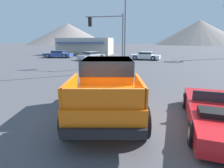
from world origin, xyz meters
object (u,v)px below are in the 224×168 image
at_px(parked_car_silver, 91,56).
at_px(traffic_light_main, 108,30).
at_px(orange_pickup_truck, 107,83).
at_px(red_convertible_car, 219,114).
at_px(parked_car_blue, 58,54).
at_px(parked_car_white, 145,56).
at_px(parked_car_tan, 72,52).
at_px(street_lamp_post, 125,16).

xyz_separation_m(parked_car_silver, traffic_light_main, (3.88, -6.43, 3.15)).
xyz_separation_m(orange_pickup_truck, red_convertible_car, (3.77, -0.54, -0.71)).
bearing_deg(parked_car_blue, red_convertible_car, -144.57).
distance_m(parked_car_blue, traffic_light_main, 13.66).
bearing_deg(traffic_light_main, parked_car_white, -116.26).
height_order(parked_car_white, parked_car_tan, parked_car_tan).
xyz_separation_m(parked_car_blue, parked_car_silver, (6.28, -2.15, 0.01)).
bearing_deg(parked_car_tan, orange_pickup_truck, 97.88).
height_order(orange_pickup_truck, parked_car_blue, orange_pickup_truck).
relative_size(parked_car_silver, street_lamp_post, 0.56).
xyz_separation_m(parked_car_tan, traffic_light_main, (10.46, -14.93, 3.14)).
xyz_separation_m(parked_car_white, traffic_light_main, (-3.92, -7.94, 3.17)).
height_order(parked_car_silver, parked_car_tan, parked_car_tan).
bearing_deg(traffic_light_main, red_convertible_car, 116.60).
bearing_deg(red_convertible_car, traffic_light_main, 124.74).
relative_size(orange_pickup_truck, parked_car_tan, 1.17).
height_order(orange_pickup_truck, red_convertible_car, orange_pickup_truck).
xyz_separation_m(red_convertible_car, street_lamp_post, (-4.21, 9.97, 4.29)).
height_order(red_convertible_car, parked_car_blue, parked_car_blue).
relative_size(parked_car_tan, traffic_light_main, 0.86).
xyz_separation_m(parked_car_blue, street_lamp_post, (12.23, -11.15, 4.12)).
bearing_deg(street_lamp_post, parked_car_tan, 125.61).
height_order(parked_car_silver, traffic_light_main, traffic_light_main).
bearing_deg(parked_car_white, parked_car_tan, 76.76).
bearing_deg(red_convertible_car, parked_car_tan, 129.50).
distance_m(parked_car_white, traffic_light_main, 9.41).
bearing_deg(orange_pickup_truck, parked_car_white, 75.60).
bearing_deg(parked_car_silver, red_convertible_car, -31.35).
bearing_deg(street_lamp_post, red_convertible_car, -67.11).
relative_size(red_convertible_car, parked_car_silver, 1.08).
relative_size(parked_car_white, parked_car_silver, 1.03).
xyz_separation_m(parked_car_silver, street_lamp_post, (5.95, -9.01, 4.11)).
relative_size(orange_pickup_truck, parked_car_blue, 1.16).
bearing_deg(orange_pickup_truck, traffic_light_main, 91.47).
height_order(orange_pickup_truck, parked_car_tan, orange_pickup_truck).
height_order(parked_car_white, parked_car_blue, parked_car_blue).
height_order(red_convertible_car, traffic_light_main, traffic_light_main).
bearing_deg(parked_car_white, parked_car_blue, 100.08).
xyz_separation_m(orange_pickup_truck, parked_car_tan, (-12.98, 26.93, -0.53)).
distance_m(red_convertible_car, parked_car_blue, 26.77).
distance_m(orange_pickup_truck, parked_car_silver, 19.52).
height_order(parked_car_white, street_lamp_post, street_lamp_post).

